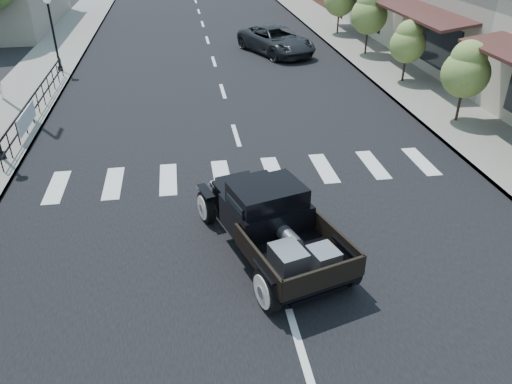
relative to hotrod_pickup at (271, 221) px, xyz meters
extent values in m
plane|color=black|center=(0.00, -0.02, -0.85)|extent=(120.00, 120.00, 0.00)
cube|color=black|center=(0.00, 14.98, -0.84)|extent=(14.00, 80.00, 0.02)
cube|color=gray|center=(-8.50, 14.98, -0.77)|extent=(3.00, 80.00, 0.15)
cube|color=gray|center=(8.50, 14.98, -0.77)|extent=(3.00, 80.00, 0.15)
imported|color=black|center=(3.57, 18.16, -0.13)|extent=(4.20, 5.72, 1.44)
camera|label=1|loc=(-1.80, -9.40, 6.21)|focal=35.00mm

